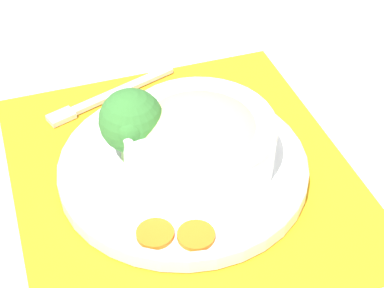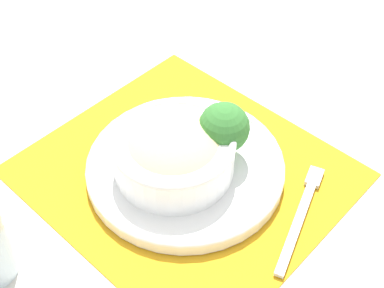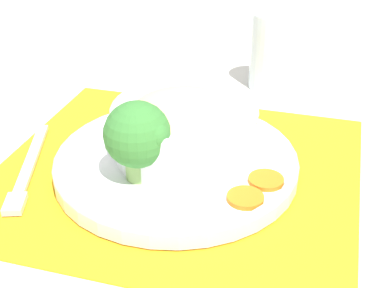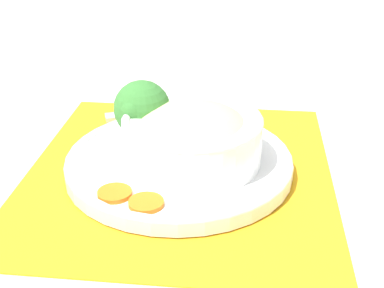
# 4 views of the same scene
# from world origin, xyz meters

# --- Properties ---
(ground_plane) EXTENTS (4.00, 4.00, 0.00)m
(ground_plane) POSITION_xyz_m (0.00, 0.00, 0.00)
(ground_plane) COLOR beige
(placemat) EXTENTS (0.45, 0.41, 0.00)m
(placemat) POSITION_xyz_m (0.00, 0.00, 0.00)
(placemat) COLOR orange
(placemat) RESTS_ON ground_plane
(plate) EXTENTS (0.27, 0.27, 0.02)m
(plate) POSITION_xyz_m (0.00, 0.00, 0.02)
(plate) COLOR white
(plate) RESTS_ON placemat
(bowl) EXTENTS (0.16, 0.16, 0.07)m
(bowl) POSITION_xyz_m (-0.01, -0.02, 0.05)
(bowl) COLOR white
(bowl) RESTS_ON plate
(broccoli_floret) EXTENTS (0.07, 0.07, 0.09)m
(broccoli_floret) POSITION_xyz_m (0.03, 0.05, 0.07)
(broccoli_floret) COLOR #84AD5B
(broccoli_floret) RESTS_ON plate
(carrot_slice_near) EXTENTS (0.04, 0.04, 0.01)m
(carrot_slice_near) POSITION_xyz_m (-0.08, 0.07, 0.02)
(carrot_slice_near) COLOR orange
(carrot_slice_near) RESTS_ON plate
(carrot_slice_middle) EXTENTS (0.04, 0.04, 0.01)m
(carrot_slice_middle) POSITION_xyz_m (-0.10, 0.03, 0.02)
(carrot_slice_middle) COLOR orange
(carrot_slice_middle) RESTS_ON plate
(fork) EXTENTS (0.06, 0.18, 0.01)m
(fork) POSITION_xyz_m (0.16, 0.04, 0.01)
(fork) COLOR silver
(fork) RESTS_ON placemat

